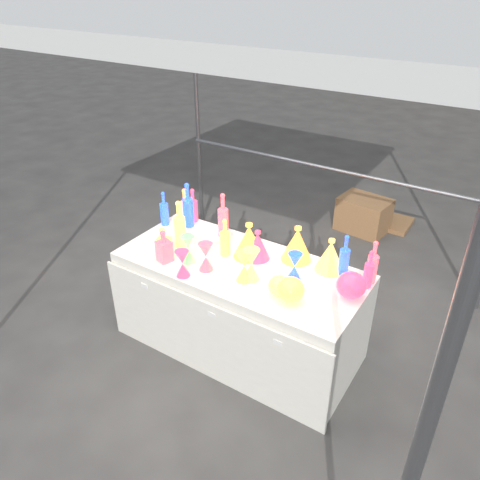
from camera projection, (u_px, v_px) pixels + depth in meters
The scene contains 30 objects.
ground at pixel (240, 343), 3.74m from camera, with size 80.00×80.00×0.00m, color #5C5955.
canopy_tent at pixel (241, 12), 2.55m from camera, with size 3.15×3.15×2.46m.
display_table at pixel (239, 306), 3.54m from camera, with size 1.84×0.83×0.75m.
cardboard_box_closed at pixel (363, 215), 5.26m from camera, with size 0.53×0.39×0.39m, color #9F7148.
cardboard_box_flat at pixel (383, 220), 5.50m from camera, with size 0.61×0.44×0.05m, color #9F7148.
bottle_0 at pixel (185, 207), 3.82m from camera, with size 0.08×0.08×0.31m, color #DB1448, non-canonical shape.
bottle_1 at pixel (164, 208), 3.81m from camera, with size 0.07×0.07×0.29m, color #198A50, non-canonical shape.
bottle_2 at pixel (223, 215), 3.62m from camera, with size 0.08×0.08×0.37m, color orange, non-canonical shape.
bottle_3 at pixel (193, 205), 3.86m from camera, with size 0.08×0.08×0.29m, color #1C2DA4, non-canonical shape.
bottle_4 at pixel (179, 224), 3.49m from camera, with size 0.09×0.09×0.38m, color #12746F, non-canonical shape.
bottle_6 at pixel (225, 237), 3.40m from camera, with size 0.08×0.08×0.30m, color #DB1448, non-canonical shape.
bottle_7 at pixel (188, 205), 3.77m from camera, with size 0.09×0.09×0.38m, color #198A50, non-canonical shape.
decanter_0 at pixel (163, 243), 3.38m from camera, with size 0.09×0.09×0.24m, color #DB1448, non-canonical shape.
decanter_1 at pixel (164, 246), 3.34m from camera, with size 0.10×0.10×0.25m, color orange, non-canonical shape.
hourglass_0 at pixel (206, 257), 3.25m from camera, with size 0.10×0.10×0.21m, color orange, non-canonical shape.
hourglass_1 at pixel (183, 264), 3.18m from camera, with size 0.10×0.10×0.20m, color #1C2DA4, non-canonical shape.
hourglass_2 at pixel (251, 264), 3.14m from camera, with size 0.12×0.12×0.23m, color #12746F, non-canonical shape.
hourglass_3 at pixel (188, 249), 3.34m from camera, with size 0.10×0.10×0.21m, color #A2209B, non-canonical shape.
hourglass_4 at pixel (244, 266), 3.13m from camera, with size 0.11×0.11×0.22m, color #DB1448, non-canonical shape.
hourglass_5 at pixel (295, 266), 3.15m from camera, with size 0.10×0.10×0.20m, color #198A50, non-canonical shape.
globe_0 at pixel (291, 291), 2.96m from camera, with size 0.18×0.18×0.15m, color #DB1448, non-canonical shape.
globe_1 at pixel (279, 287), 3.01m from camera, with size 0.15×0.15×0.12m, color #12746F, non-canonical shape.
globe_3 at pixel (351, 287), 2.99m from camera, with size 0.19×0.19×0.15m, color #1C2DA4, non-canonical shape.
lampshade_0 at pixel (249, 240), 3.39m from camera, with size 0.23×0.23×0.27m, color #E5F233, non-canonical shape.
lampshade_1 at pixel (297, 243), 3.35m from camera, with size 0.23×0.23×0.27m, color #E5F233, non-canonical shape.
lampshade_2 at pixel (258, 245), 3.38m from camera, with size 0.19×0.19×0.23m, color #1C2DA4, non-canonical shape.
lampshade_3 at pixel (330, 255), 3.24m from camera, with size 0.21×0.21×0.25m, color #12746F, non-canonical shape.
bottle_8 at pixel (345, 255), 3.17m from camera, with size 0.07×0.07×0.31m, color #198A50, non-canonical shape.
bottle_9 at pixel (373, 262), 3.09m from camera, with size 0.07×0.07×0.32m, color orange, non-canonical shape.
bottle_10 at pixel (369, 269), 3.05m from camera, with size 0.06×0.06×0.28m, color #1C2DA4, non-canonical shape.
Camera 1 is at (1.53, -2.37, 2.58)m, focal length 35.00 mm.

